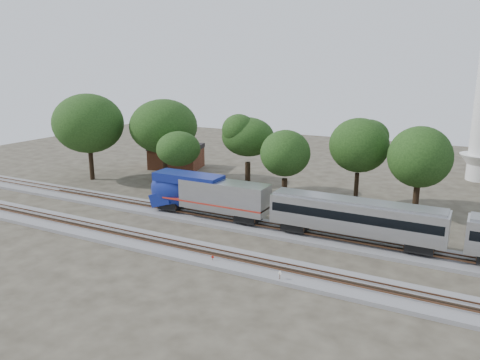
# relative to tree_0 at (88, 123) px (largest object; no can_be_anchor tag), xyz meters

# --- Properties ---
(ground) EXTENTS (160.00, 160.00, 0.00)m
(ground) POSITION_rel_tree_0_xyz_m (35.38, -14.90, -9.55)
(ground) COLOR #383328
(ground) RESTS_ON ground
(track_far) EXTENTS (160.00, 5.00, 0.73)m
(track_far) POSITION_rel_tree_0_xyz_m (35.38, -8.90, -9.35)
(track_far) COLOR slate
(track_far) RESTS_ON ground
(track_near) EXTENTS (160.00, 5.00, 0.73)m
(track_near) POSITION_rel_tree_0_xyz_m (35.38, -18.90, -9.35)
(track_near) COLOR slate
(track_near) RESTS_ON ground
(switch_stand_red) EXTENTS (0.28, 0.06, 0.88)m
(switch_stand_red) POSITION_rel_tree_0_xyz_m (36.01, -20.25, -8.99)
(switch_stand_red) COLOR #512D19
(switch_stand_red) RESTS_ON ground
(switch_stand_white) EXTENTS (0.35, 0.17, 1.16)m
(switch_stand_white) POSITION_rel_tree_0_xyz_m (43.49, -20.97, -8.81)
(switch_stand_white) COLOR #512D19
(switch_stand_white) RESTS_ON ground
(switch_lever) EXTENTS (0.52, 0.34, 0.30)m
(switch_lever) POSITION_rel_tree_0_xyz_m (40.25, -20.52, -9.40)
(switch_lever) COLOR #512D19
(switch_lever) RESTS_ON ground
(brick_building) EXTENTS (10.52, 8.51, 4.44)m
(brick_building) POSITION_rel_tree_0_xyz_m (7.50, 14.10, -7.31)
(brick_building) COLOR brown
(brick_building) RESTS_ON ground
(tree_0) EXTENTS (9.72, 9.72, 13.71)m
(tree_0) POSITION_rel_tree_0_xyz_m (0.00, 0.00, 0.00)
(tree_0) COLOR black
(tree_0) RESTS_ON ground
(tree_1) EXTENTS (9.33, 9.33, 13.16)m
(tree_1) POSITION_rel_tree_0_xyz_m (11.46, 5.30, -0.38)
(tree_1) COLOR black
(tree_1) RESTS_ON ground
(tree_2) EXTENTS (6.95, 6.95, 9.80)m
(tree_2) POSITION_rel_tree_0_xyz_m (18.14, -0.18, -2.74)
(tree_2) COLOR black
(tree_2) RESTS_ON ground
(tree_3) EXTENTS (8.58, 8.58, 12.10)m
(tree_3) POSITION_rel_tree_0_xyz_m (26.79, 5.74, -1.13)
(tree_3) COLOR black
(tree_3) RESTS_ON ground
(tree_4) EXTENTS (7.71, 7.71, 10.87)m
(tree_4) POSITION_rel_tree_0_xyz_m (35.13, 0.31, -1.99)
(tree_4) COLOR black
(tree_4) RESTS_ON ground
(tree_5) EXTENTS (8.55, 8.55, 12.05)m
(tree_5) POSITION_rel_tree_0_xyz_m (43.46, 6.26, -1.16)
(tree_5) COLOR black
(tree_5) RESTS_ON ground
(tree_6) EXTENTS (8.16, 8.16, 11.51)m
(tree_6) POSITION_rel_tree_0_xyz_m (51.67, 3.57, -1.54)
(tree_6) COLOR black
(tree_6) RESTS_ON ground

